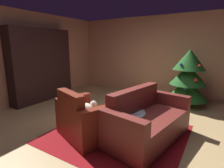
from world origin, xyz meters
TOP-DOWN VIEW (x-y plane):
  - ground_plane at (0.00, 0.00)m, footprint 7.17×7.17m
  - wall_back at (0.00, 2.97)m, footprint 6.09×0.06m
  - wall_left at (-3.02, 0.00)m, footprint 0.06×6.00m
  - area_rug at (0.15, -0.19)m, footprint 2.28×2.14m
  - bookshelf_unit at (-2.76, 0.62)m, footprint 0.36×1.89m
  - armchair_red at (-0.31, -0.58)m, footprint 1.16×0.98m
  - couch_red at (0.65, -0.05)m, footprint 1.08×1.76m
  - coffee_table at (0.28, -0.17)m, footprint 0.71×0.71m
  - book_stack_on_table at (0.26, -0.18)m, footprint 0.23×0.15m
  - bottle_on_table at (0.30, -0.37)m, footprint 0.07×0.07m
  - decorated_tree at (0.93, 2.18)m, footprint 1.03×1.03m

SIDE VIEW (x-z plane):
  - ground_plane at x=0.00m, z-range 0.00..0.00m
  - area_rug at x=0.15m, z-range 0.00..0.01m
  - couch_red at x=0.65m, z-range -0.13..0.73m
  - armchair_red at x=-0.31m, z-range -0.12..0.74m
  - coffee_table at x=0.28m, z-range 0.18..0.64m
  - book_stack_on_table at x=0.26m, z-range 0.45..0.53m
  - bottle_on_table at x=0.30m, z-range 0.43..0.67m
  - decorated_tree at x=0.93m, z-range 0.03..1.52m
  - bookshelf_unit at x=-2.76m, z-range -0.01..2.05m
  - wall_back at x=0.00m, z-range 0.00..2.51m
  - wall_left at x=-3.02m, z-range 0.00..2.51m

